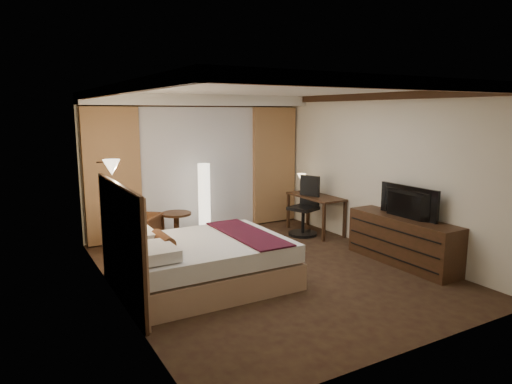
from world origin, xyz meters
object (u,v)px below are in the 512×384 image
bed (205,262)px  television (404,197)px  office_chair (303,206)px  dresser (402,240)px  desk (315,214)px  side_table (177,229)px  floor_lamp (204,201)px  armchair (138,230)px

bed → television: size_ratio=1.98×
bed → television: bearing=-13.2°
office_chair → dresser: bearing=-99.9°
television → desk: bearing=0.7°
side_table → office_chair: office_chair is taller
floor_lamp → desk: 2.22m
side_table → dresser: bearing=-44.9°
desk → dresser: 2.21m
desk → office_chair: 0.39m
armchair → television: television is taller
floor_lamp → office_chair: bearing=-24.2°
armchair → office_chair: size_ratio=0.61×
bed → television: (3.05, -0.72, 0.75)m
television → armchair: bearing=51.1°
dresser → television: (-0.03, 0.00, 0.70)m
side_table → desk: desk is taller
armchair → floor_lamp: size_ratio=0.49×
side_table → television: size_ratio=0.53×
side_table → television: bearing=-45.3°
floor_lamp → office_chair: 1.91m
side_table → television: (2.73, -2.75, 0.78)m
armchair → television: 4.46m
office_chair → floor_lamp: bearing=135.9°
floor_lamp → dresser: bearing=-54.2°
floor_lamp → armchair: bearing=-172.9°
desk → side_table: bearing=168.7°
armchair → bed: bearing=-38.8°
bed → dresser: size_ratio=1.15×
side_table → floor_lamp: (0.63, 0.19, 0.42)m
armchair → desk: bearing=31.6°
desk → office_chair: bearing=-171.5°
bed → office_chair: 3.07m
side_table → floor_lamp: size_ratio=0.41×
desk → television: size_ratio=1.15×
bed → dresser: 3.16m
desk → television: television is taller
side_table → office_chair: size_ratio=0.52×
dresser → office_chair: bearing=100.1°
bed → desk: 3.38m
office_chair → television: (0.35, -2.16, 0.50)m
floor_lamp → bed: bearing=-113.2°
armchair → side_table: size_ratio=1.18×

